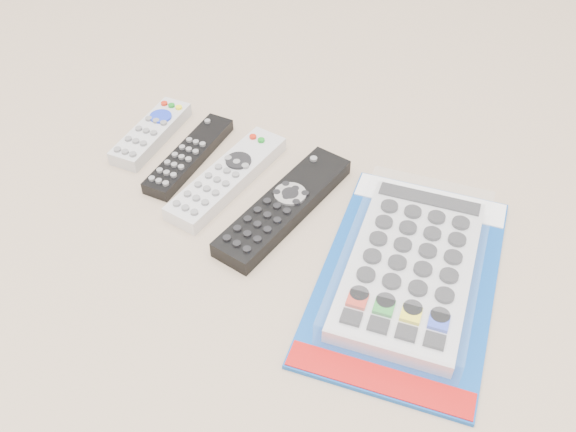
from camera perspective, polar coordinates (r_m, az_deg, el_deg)
The scene contains 5 objects.
remote_small_grey at distance 0.86m, azimuth -12.06°, elevation 7.26°, with size 0.05×0.14×0.02m.
remote_slim_black at distance 0.82m, azimuth -8.78°, elevation 5.35°, with size 0.04×0.16×0.02m.
remote_silver_dvd at distance 0.78m, azimuth -5.43°, elevation 3.45°, with size 0.06×0.19×0.02m.
remote_large_black at distance 0.74m, azimuth -0.36°, elevation 0.88°, with size 0.07×0.21×0.02m.
jumbo_remote_packaged at distance 0.68m, azimuth 10.84°, elevation -4.37°, with size 0.22×0.32×0.04m.
Camera 1 is at (0.28, -0.43, 0.52)m, focal length 40.00 mm.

